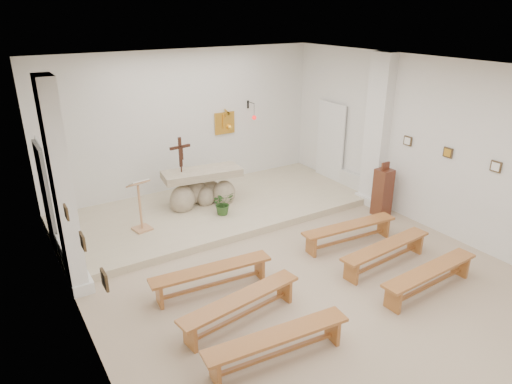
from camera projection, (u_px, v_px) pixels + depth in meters
ground at (311, 284)px, 7.74m from camera, size 7.00×10.00×0.00m
wall_left at (84, 246)px, 5.38m from camera, size 0.02×10.00×3.50m
wall_right at (458, 153)px, 8.80m from camera, size 0.02×10.00×3.50m
wall_back at (186, 124)px, 11.01m from camera, size 7.00×0.02×3.50m
ceiling at (322, 74)px, 6.43m from camera, size 7.00×10.00×0.02m
sanctuary_platform at (216, 209)px, 10.47m from camera, size 6.98×3.00×0.15m
pilaster_left at (62, 191)px, 7.01m from camera, size 0.26×0.55×3.50m
pilaster_right at (377, 132)px, 10.31m from camera, size 0.26×0.55×3.50m
gold_wall_relief at (225, 123)px, 11.54m from camera, size 0.55×0.04×0.55m
sanctuary_lamp at (253, 115)px, 11.62m from camera, size 0.11×0.36×0.44m
station_frame_left_front at (105, 280)px, 4.77m from camera, size 0.03×0.20×0.20m
station_frame_left_mid at (83, 241)px, 5.55m from camera, size 0.03×0.20×0.20m
station_frame_left_rear at (66, 212)px, 6.34m from camera, size 0.03×0.20×0.20m
station_frame_right_front at (496, 167)px, 8.17m from camera, size 0.03×0.20×0.20m
station_frame_right_mid at (448, 153)px, 8.95m from camera, size 0.03×0.20×0.20m
station_frame_right_rear at (408, 141)px, 9.74m from camera, size 0.03×0.20×0.20m
radiator_left at (64, 256)px, 8.08m from camera, size 0.10×0.85×0.52m
radiator_right at (352, 183)px, 11.45m from camera, size 0.10×0.85×0.52m
altar at (202, 190)px, 10.42m from camera, size 1.83×0.92×0.91m
lectern at (140, 205)px, 9.11m from camera, size 0.45×0.40×1.12m
crucifix_stand at (181, 167)px, 10.07m from camera, size 0.49×0.21×1.62m
potted_plant at (223, 203)px, 9.93m from camera, size 0.48×0.42×0.52m
donation_pedestal at (383, 192)px, 10.16m from camera, size 0.34×0.34×1.25m
bench_left_front at (212, 274)px, 7.46m from camera, size 2.07×0.51×0.43m
bench_right_front at (349, 230)px, 8.93m from camera, size 2.07×0.50×0.43m
bench_left_second at (241, 303)px, 6.71m from camera, size 2.07×0.60×0.43m
bench_right_second at (386, 250)px, 8.18m from camera, size 2.06×0.47×0.43m
bench_left_third at (278, 341)px, 5.95m from camera, size 2.07×0.51×0.43m
bench_right_third at (430, 275)px, 7.43m from camera, size 2.06×0.42×0.43m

